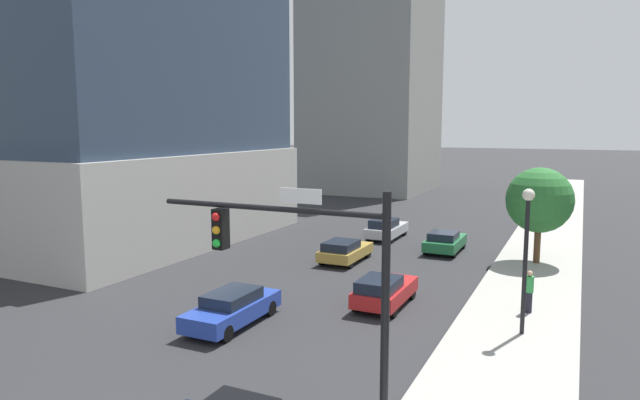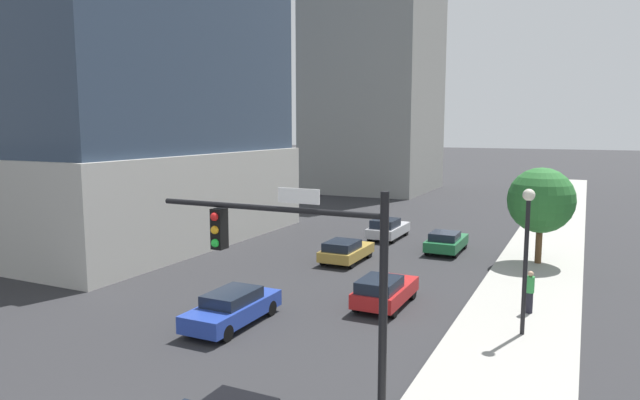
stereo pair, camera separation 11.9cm
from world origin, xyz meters
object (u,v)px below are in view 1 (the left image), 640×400
at_px(car_red, 384,290).
at_px(car_blue, 233,308).
at_px(construction_building, 373,50).
at_px(street_lamp, 526,239).
at_px(pedestrian_green_shirt, 529,291).
at_px(traffic_light_pole, 305,266).
at_px(car_gold, 344,251).
at_px(car_green, 445,241).
at_px(street_tree, 539,200).
at_px(car_silver, 386,228).

bearing_deg(car_red, car_blue, -134.71).
xyz_separation_m(construction_building, street_lamp, (21.89, -43.58, -13.17)).
bearing_deg(pedestrian_green_shirt, traffic_light_pole, -108.90).
relative_size(street_lamp, car_red, 1.35).
bearing_deg(car_gold, car_green, 47.20).
xyz_separation_m(car_gold, pedestrian_green_shirt, (10.48, -5.25, 0.38)).
height_order(construction_building, car_blue, construction_building).
relative_size(street_tree, car_green, 1.33).
bearing_deg(construction_building, car_red, -69.22).
distance_m(construction_building, street_tree, 40.54).
distance_m(traffic_light_pole, car_blue, 9.52).
relative_size(traffic_light_pole, car_red, 1.55).
xyz_separation_m(traffic_light_pole, car_red, (-1.64, 10.77, -3.74)).
distance_m(traffic_light_pole, car_green, 22.86).
bearing_deg(street_lamp, car_red, 168.24).
bearing_deg(car_silver, traffic_light_pole, -75.82).
xyz_separation_m(construction_building, traffic_light_pole, (17.71, -53.15, -12.44)).
bearing_deg(car_green, car_gold, -132.80).
bearing_deg(car_green, street_tree, -11.04).
height_order(street_lamp, car_blue, street_lamp).
relative_size(car_red, car_green, 0.99).
relative_size(traffic_light_pole, car_gold, 1.55).
distance_m(street_tree, car_gold, 11.28).
bearing_deg(traffic_light_pole, pedestrian_green_shirt, 71.10).
height_order(traffic_light_pole, car_red, traffic_light_pole).
relative_size(traffic_light_pole, pedestrian_green_shirt, 3.53).
distance_m(traffic_light_pole, car_silver, 26.00).
bearing_deg(street_lamp, car_blue, -161.52).
relative_size(car_silver, car_green, 1.06).
bearing_deg(construction_building, pedestrian_green_shirt, -61.88).
relative_size(street_tree, car_silver, 1.25).
distance_m(traffic_light_pole, car_red, 11.52).
bearing_deg(car_gold, construction_building, 107.72).
height_order(car_gold, car_silver, car_silver).
xyz_separation_m(car_gold, car_green, (4.66, 5.04, 0.00)).
bearing_deg(pedestrian_green_shirt, construction_building, 118.12).
bearing_deg(car_red, car_green, 90.00).
distance_m(car_gold, car_green, 6.87).
distance_m(street_lamp, car_silver, 18.85).
distance_m(street_tree, car_green, 6.32).
relative_size(street_lamp, street_tree, 1.00).
height_order(street_lamp, car_gold, street_lamp).
bearing_deg(car_red, street_tree, 62.91).
relative_size(street_tree, car_red, 1.34).
height_order(traffic_light_pole, car_silver, traffic_light_pole).
relative_size(traffic_light_pole, street_tree, 1.16).
bearing_deg(street_tree, car_blue, -123.36).
relative_size(car_blue, car_gold, 1.15).
bearing_deg(traffic_light_pole, car_red, 98.64).
xyz_separation_m(car_blue, car_red, (4.66, 4.71, 0.02)).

